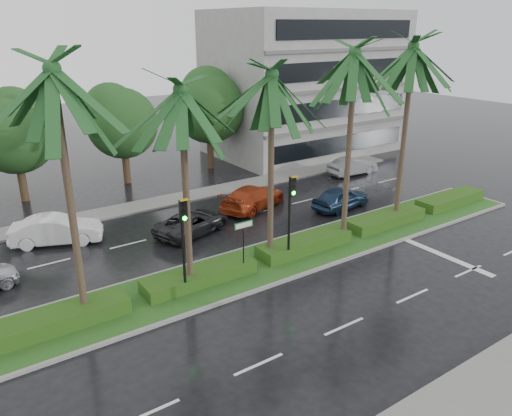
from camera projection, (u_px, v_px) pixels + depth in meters
ground at (268, 276)px, 22.98m from camera, size 120.00×120.00×0.00m
near_sidewalk at (465, 405)px, 15.09m from camera, size 40.00×2.40×0.12m
far_sidewalk at (159, 202)px, 32.22m from camera, size 40.00×2.00×0.12m
median at (255, 266)px, 23.73m from camera, size 36.00×4.00×0.15m
hedge at (255, 259)px, 23.60m from camera, size 35.20×1.40×0.60m
lane_markings at (323, 262)px, 24.27m from camera, size 34.00×13.06×0.01m
palm_row at (230, 89)px, 20.18m from camera, size 26.30×4.20×10.49m
signal_median_left at (184, 233)px, 20.04m from camera, size 0.34×0.42×4.36m
signal_median_right at (291, 206)px, 22.97m from camera, size 0.34×0.42×4.36m
street_sign at (244, 235)px, 22.08m from camera, size 0.95×0.09×2.60m
bg_trees at (153, 113)px, 36.16m from camera, size 32.92×5.59×8.07m
building at (305, 83)px, 43.85m from camera, size 16.00×10.00×12.00m
car_white at (56, 230)px, 26.14m from camera, size 3.18×4.85×1.51m
car_darkgrey at (192, 222)px, 27.44m from camera, size 3.43×4.99×1.27m
car_red at (253, 197)px, 31.13m from camera, size 3.69×5.43×1.46m
car_blue at (341, 198)px, 31.13m from camera, size 2.14×4.26×1.39m
car_grey at (352, 166)px, 38.15m from camera, size 1.58×4.11×1.34m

